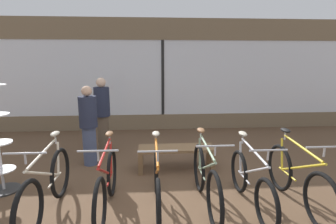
{
  "coord_description": "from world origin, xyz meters",
  "views": [
    {
      "loc": [
        -0.38,
        -3.45,
        2.03
      ],
      "look_at": [
        0.0,
        2.01,
        0.95
      ],
      "focal_mm": 28.0,
      "sensor_mm": 36.0,
      "label": 1
    }
  ],
  "objects": [
    {
      "name": "display_bench",
      "position": [
        0.09,
        1.18,
        0.37
      ],
      "size": [
        1.4,
        0.44,
        0.45
      ],
      "color": "brown",
      "rests_on": "ground_plane"
    },
    {
      "name": "bicycle_right",
      "position": [
        1.0,
        -0.17,
        0.37
      ],
      "size": [
        0.46,
        1.64,
        1.01
      ],
      "color": "black",
      "rests_on": "ground_plane"
    },
    {
      "name": "bicycle_far_left",
      "position": [
        -1.74,
        -0.17,
        0.4
      ],
      "size": [
        0.46,
        1.81,
        1.05
      ],
      "color": "black",
      "rests_on": "ground_plane"
    },
    {
      "name": "shop_back_wall",
      "position": [
        0.0,
        4.2,
        1.64
      ],
      "size": [
        12.0,
        0.08,
        3.2
      ],
      "color": "#7A664C",
      "rests_on": "ground_plane"
    },
    {
      "name": "bicycle_far_right",
      "position": [
        1.66,
        -0.19,
        0.4
      ],
      "size": [
        0.46,
        1.77,
        1.05
      ],
      "color": "black",
      "rests_on": "ground_plane"
    },
    {
      "name": "customer_by_window",
      "position": [
        -1.57,
        1.56,
        0.81
      ],
      "size": [
        0.43,
        0.43,
        1.56
      ],
      "color": "#424C6B",
      "rests_on": "ground_plane"
    },
    {
      "name": "ground_plane",
      "position": [
        0.0,
        0.0,
        0.0
      ],
      "size": [
        24.0,
        24.0,
        0.0
      ],
      "primitive_type": "plane",
      "color": "brown"
    },
    {
      "name": "customer_near_rack",
      "position": [
        -1.44,
        2.36,
        0.87
      ],
      "size": [
        0.45,
        0.45,
        1.66
      ],
      "color": "brown",
      "rests_on": "ground_plane"
    },
    {
      "name": "bicycle_left",
      "position": [
        -0.98,
        -0.14,
        0.39
      ],
      "size": [
        0.46,
        1.71,
        1.04
      ],
      "color": "black",
      "rests_on": "ground_plane"
    },
    {
      "name": "bicycle_center_right",
      "position": [
        0.38,
        -0.1,
        0.4
      ],
      "size": [
        0.46,
        1.75,
        1.05
      ],
      "color": "black",
      "rests_on": "ground_plane"
    },
    {
      "name": "bicycle_center_left",
      "position": [
        -0.3,
        -0.15,
        0.38
      ],
      "size": [
        0.46,
        1.7,
        1.03
      ],
      "color": "black",
      "rests_on": "ground_plane"
    }
  ]
}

